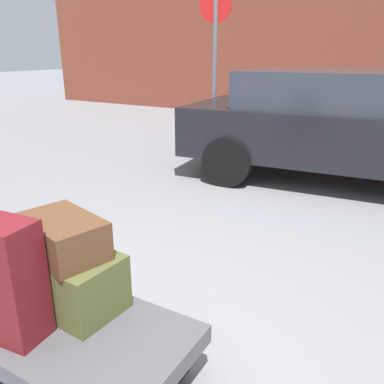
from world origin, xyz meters
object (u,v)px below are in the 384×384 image
Objects in this scene: luggage_cart at (73,337)px; duffel_bag_brown_topmost_pile at (63,236)px; duffel_bag_olive_front_left at (68,279)px; suitcase_maroon_front_right at (1,279)px; parked_car at (351,124)px; no_parking_sign at (215,56)px.

luggage_cart is 2.60× the size of duffel_bag_brown_topmost_pile.
luggage_cart is 2.08× the size of duffel_bag_olive_front_left.
parked_car reaches higher than suitcase_maroon_front_right.
parked_car is at bearing -12.77° from no_parking_sign.
parked_car is at bearing 84.20° from duffel_bag_olive_front_left.
duffel_bag_brown_topmost_pile is 0.11× the size of parked_car.
duffel_bag_olive_front_left is at bearing -71.50° from no_parking_sign.
suitcase_maroon_front_right is 4.58m from parked_car.
no_parking_sign is at bearing 100.54° from suitcase_maroon_front_right.
suitcase_maroon_front_right is (-0.08, -0.32, 0.15)m from duffel_bag_olive_front_left.
duffel_bag_olive_front_left is (-0.14, 0.13, 0.23)m from luggage_cart.
duffel_bag_olive_front_left is 0.36m from suitcase_maroon_front_right.
duffel_bag_olive_front_left is at bearing 137.36° from luggage_cart.
duffel_bag_brown_topmost_pile reaches higher than luggage_cart.
suitcase_maroon_front_right reaches higher than duffel_bag_brown_topmost_pile.
luggage_cart is 0.47m from suitcase_maroon_front_right.
parked_car is (0.76, 4.52, 0.12)m from suitcase_maroon_front_right.
luggage_cart is at bearing 33.78° from suitcase_maroon_front_right.
duffel_bag_brown_topmost_pile is at bearing -99.16° from parked_car.
duffel_bag_brown_topmost_pile is 5.04m from no_parking_sign.
luggage_cart is at bearing -70.46° from no_parking_sign.
duffel_bag_brown_topmost_pile is at bearing 0.00° from duffel_bag_olive_front_left.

